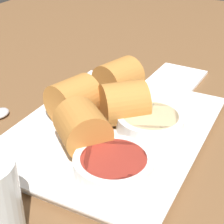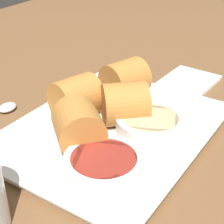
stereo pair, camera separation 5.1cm
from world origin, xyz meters
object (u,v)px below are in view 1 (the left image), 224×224
object	(u,v)px
napkin	(177,78)
serving_plate	(112,131)
dipping_bowl_far	(114,165)
dipping_bowl_near	(150,122)

from	to	relation	value
napkin	serving_plate	bearing A→B (deg)	-5.39
dipping_bowl_far	serving_plate	bearing A→B (deg)	-151.95
dipping_bowl_near	napkin	xyz separation A→B (cm)	(-21.59, -3.01, -2.54)
dipping_bowl_far	napkin	distance (cm)	33.13
serving_plate	dipping_bowl_near	bearing A→B (deg)	109.48
dipping_bowl_far	napkin	world-z (taller)	dipping_bowl_far
serving_plate	dipping_bowl_far	xyz separation A→B (cm)	(9.48, 5.05, 2.08)
serving_plate	dipping_bowl_far	distance (cm)	10.94
dipping_bowl_near	napkin	size ratio (longest dim) A/B	0.89
dipping_bowl_near	dipping_bowl_far	size ratio (longest dim) A/B	1.00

